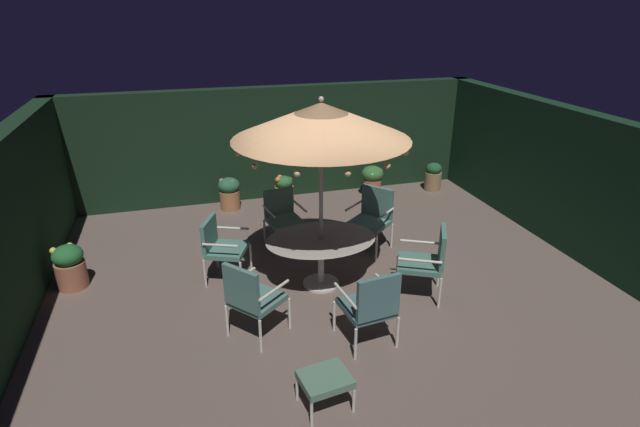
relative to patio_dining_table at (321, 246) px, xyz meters
The scene contains 17 objects.
ground_plane 0.64m from the patio_dining_table, 25.53° to the left, with size 8.51×7.73×0.02m, color #69574E.
hedge_backdrop_rear 3.82m from the patio_dining_table, 87.93° to the left, with size 8.51×0.30×2.26m, color black.
hedge_backdrop_right 4.27m from the patio_dining_table, ahead, with size 0.30×7.73×2.26m, color black.
patio_dining_table is the anchor object (origin of this frame).
patio_umbrella 1.78m from the patio_dining_table, 27.49° to the left, with size 2.33×2.33×2.71m.
patio_chair_north 1.48m from the patio_dining_table, 140.13° to the right, with size 0.81×0.80×1.02m.
patio_chair_northeast 1.49m from the patio_dining_table, 83.09° to the right, with size 0.66×0.69×1.01m.
patio_chair_east 1.48m from the patio_dining_table, 27.09° to the right, with size 0.82×0.80×1.02m.
patio_chair_southeast 1.48m from the patio_dining_table, 39.18° to the left, with size 0.82×0.83×1.02m.
patio_chair_south 1.47m from the patio_dining_table, 99.83° to the left, with size 0.66×0.67×0.93m.
patio_chair_southwest 1.47m from the patio_dining_table, 157.24° to the left, with size 0.74×0.76×0.94m.
ottoman_footrest 2.38m from the patio_dining_table, 105.04° to the right, with size 0.54×0.48×0.38m.
potted_plant_left_near 3.59m from the patio_dining_table, 165.09° to the left, with size 0.43×0.42×0.65m.
potted_plant_right_far 3.74m from the patio_dining_table, 57.24° to the left, with size 0.46×0.45×0.65m.
potted_plant_right_near 3.12m from the patio_dining_table, 87.73° to the left, with size 0.38×0.38×0.64m.
potted_plant_back_right 3.39m from the patio_dining_table, 106.23° to the left, with size 0.42×0.42×0.64m.
potted_plant_front_corner 4.64m from the patio_dining_table, 42.27° to the left, with size 0.36×0.36×0.61m.
Camera 1 is at (-1.86, -6.06, 3.81)m, focal length 27.81 mm.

